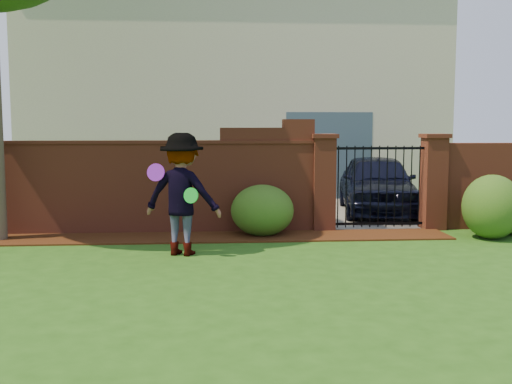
{
  "coord_description": "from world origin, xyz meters",
  "views": [
    {
      "loc": [
        0.17,
        -7.75,
        2.06
      ],
      "look_at": [
        0.88,
        1.4,
        1.05
      ],
      "focal_mm": 43.19,
      "sensor_mm": 36.0,
      "label": 1
    }
  ],
  "objects": [
    {
      "name": "house",
      "position": [
        1.0,
        12.0,
        3.16
      ],
      "size": [
        12.4,
        6.4,
        6.3
      ],
      "color": "beige",
      "rests_on": "ground"
    },
    {
      "name": "driveway",
      "position": [
        3.5,
        8.0,
        0.01
      ],
      "size": [
        3.2,
        8.0,
        0.01
      ],
      "primitive_type": "cube",
      "color": "slate",
      "rests_on": "ground"
    },
    {
      "name": "shrub_right",
      "position": [
        5.85,
        3.32,
        0.44
      ],
      "size": [
        0.99,
        0.99,
        0.88
      ],
      "primitive_type": "ellipsoid",
      "color": "#214E17",
      "rests_on": "ground"
    },
    {
      "name": "brick_wall",
      "position": [
        -2.01,
        4.0,
        0.93
      ],
      "size": [
        8.7,
        0.31,
        2.16
      ],
      "color": "brown",
      "rests_on": "ground"
    },
    {
      "name": "car",
      "position": [
        4.06,
        6.03,
        0.69
      ],
      "size": [
        2.24,
        4.25,
        1.38
      ],
      "primitive_type": "imported",
      "rotation": [
        0.0,
        0.0,
        -0.16
      ],
      "color": "black",
      "rests_on": "ground"
    },
    {
      "name": "shrub_middle",
      "position": [
        5.27,
        2.87,
        0.58
      ],
      "size": [
        1.06,
        1.06,
        1.17
      ],
      "primitive_type": "ellipsoid",
      "color": "#214E17",
      "rests_on": "ground"
    },
    {
      "name": "iron_gate",
      "position": [
        3.5,
        4.0,
        0.85
      ],
      "size": [
        1.78,
        0.03,
        1.6
      ],
      "color": "black",
      "rests_on": "ground"
    },
    {
      "name": "frisbee_purple",
      "position": [
        -0.64,
        1.85,
        1.32
      ],
      "size": [
        0.29,
        0.13,
        0.28
      ],
      "primitive_type": "cylinder",
      "rotation": [
        1.36,
        0.0,
        -0.17
      ],
      "color": "purple",
      "rests_on": "man"
    },
    {
      "name": "pillar_right",
      "position": [
        4.6,
        4.0,
        0.96
      ],
      "size": [
        0.5,
        0.5,
        1.88
      ],
      "color": "brown",
      "rests_on": "ground"
    },
    {
      "name": "man",
      "position": [
        -0.26,
        1.91,
        0.97
      ],
      "size": [
        1.41,
        1.09,
        1.93
      ],
      "primitive_type": "imported",
      "rotation": [
        0.0,
        0.0,
        2.81
      ],
      "color": "gray",
      "rests_on": "ground"
    },
    {
      "name": "frisbee_green",
      "position": [
        -0.09,
        1.63,
        0.98
      ],
      "size": [
        0.24,
        0.16,
        0.24
      ],
      "primitive_type": "cylinder",
      "rotation": [
        1.43,
        0.0,
        -0.46
      ],
      "color": "green",
      "rests_on": "man"
    },
    {
      "name": "shrub_left",
      "position": [
        1.17,
        3.48,
        0.48
      ],
      "size": [
        1.17,
        1.17,
        0.96
      ],
      "primitive_type": "ellipsoid",
      "color": "#214E17",
      "rests_on": "ground"
    },
    {
      "name": "mulch_bed",
      "position": [
        -0.95,
        3.34,
        0.01
      ],
      "size": [
        11.1,
        1.08,
        0.03
      ],
      "primitive_type": "cube",
      "color": "#311709",
      "rests_on": "ground"
    },
    {
      "name": "ground",
      "position": [
        0.0,
        0.0,
        -0.01
      ],
      "size": [
        80.0,
        80.0,
        0.01
      ],
      "primitive_type": "cube",
      "color": "#224D13",
      "rests_on": "ground"
    },
    {
      "name": "pillar_left",
      "position": [
        2.4,
        4.0,
        0.96
      ],
      "size": [
        0.5,
        0.5,
        1.88
      ],
      "color": "brown",
      "rests_on": "ground"
    }
  ]
}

